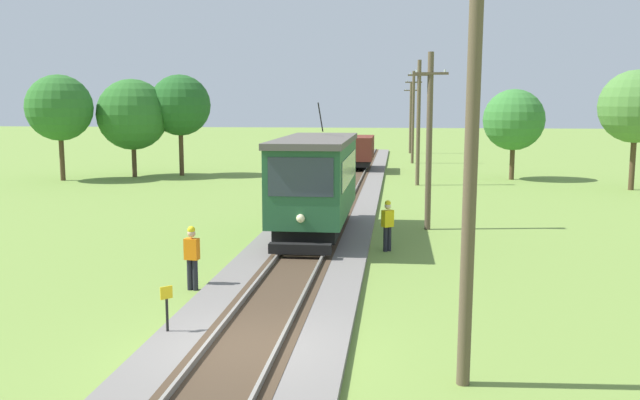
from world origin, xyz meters
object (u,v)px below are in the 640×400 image
(track_worker, at_px, (192,255))
(second_worker, at_px, (388,223))
(tree_right_near, at_px, (132,115))
(freight_car, at_px, (357,151))
(tree_horizon, at_px, (59,108))
(utility_pole_foreground, at_px, (471,166))
(tree_right_far, at_px, (180,105))
(utility_pole_mid, at_px, (418,122))
(utility_pole_near_tram, at_px, (429,139))
(red_tram, at_px, (316,181))
(utility_pole_far, at_px, (413,116))
(trackside_signal_marker, at_px, (167,309))
(tree_left_far, at_px, (636,107))
(utility_pole_distant, at_px, (411,117))
(tree_left_near, at_px, (514,120))

(track_worker, distance_m, second_worker, 7.64)
(tree_right_near, bearing_deg, freight_car, 20.27)
(tree_horizon, bearing_deg, utility_pole_foreground, -52.88)
(tree_right_far, bearing_deg, utility_pole_foreground, -64.67)
(utility_pole_mid, bearing_deg, utility_pole_near_tram, -90.00)
(red_tram, relative_size, utility_pole_near_tram, 1.20)
(utility_pole_far, distance_m, track_worker, 41.51)
(utility_pole_far, xyz_separation_m, track_worker, (-6.78, -40.84, -3.00))
(tree_right_near, bearing_deg, utility_pole_far, 33.92)
(tree_right_near, bearing_deg, utility_pole_near_tram, -42.39)
(trackside_signal_marker, height_order, tree_left_far, tree_left_far)
(utility_pole_far, xyz_separation_m, trackside_signal_marker, (-6.16, -44.71, -3.31))
(utility_pole_foreground, xyz_separation_m, utility_pole_far, (0.00, 46.60, -0.03))
(freight_car, relative_size, utility_pole_foreground, 0.67)
(utility_pole_distant, bearing_deg, second_worker, -91.90)
(utility_pole_far, bearing_deg, tree_right_far, -144.22)
(track_worker, relative_size, tree_horizon, 0.26)
(red_tram, xyz_separation_m, utility_pole_foreground, (4.29, -13.30, 1.81))
(track_worker, bearing_deg, tree_left_far, -30.98)
(utility_pole_foreground, distance_m, utility_pole_far, 46.60)
(tree_left_far, bearing_deg, utility_pole_near_tram, -131.54)
(second_worker, relative_size, tree_horizon, 0.26)
(red_tram, relative_size, utility_pole_far, 1.10)
(utility_pole_mid, bearing_deg, trackside_signal_marker, -101.99)
(red_tram, distance_m, utility_pole_mid, 18.18)
(freight_car, bearing_deg, utility_pole_far, 60.16)
(utility_pole_mid, relative_size, second_worker, 4.33)
(utility_pole_foreground, relative_size, tree_left_near, 1.30)
(utility_pole_mid, bearing_deg, utility_pole_foreground, -90.00)
(utility_pole_foreground, relative_size, utility_pole_far, 1.01)
(freight_car, distance_m, tree_left_far, 19.45)
(utility_pole_mid, xyz_separation_m, trackside_signal_marker, (-6.16, -29.00, -3.29))
(tree_left_near, xyz_separation_m, tree_left_far, (6.13, -4.82, 0.90))
(utility_pole_mid, distance_m, tree_right_far, 16.92)
(track_worker, relative_size, tree_right_near, 0.26)
(freight_car, height_order, utility_pole_distant, utility_pole_distant)
(red_tram, distance_m, tree_right_far, 24.81)
(utility_pole_foreground, height_order, tree_horizon, utility_pole_foreground)
(utility_pole_near_tram, relative_size, trackside_signal_marker, 6.02)
(red_tram, height_order, utility_pole_foreground, utility_pole_foreground)
(freight_car, distance_m, utility_pole_far, 8.96)
(red_tram, bearing_deg, tree_right_near, 126.85)
(tree_right_near, distance_m, tree_horizon, 4.75)
(tree_left_near, height_order, tree_right_near, tree_right_near)
(track_worker, height_order, tree_right_near, tree_right_near)
(utility_pole_foreground, height_order, tree_right_far, utility_pole_foreground)
(utility_pole_distant, distance_m, second_worker, 47.06)
(tree_left_near, bearing_deg, second_worker, -108.75)
(red_tram, relative_size, trackside_signal_marker, 7.24)
(red_tram, bearing_deg, utility_pole_distant, 84.56)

